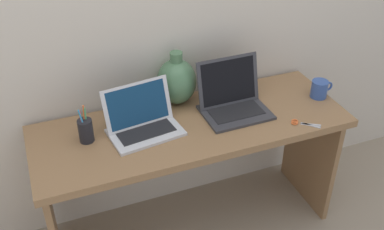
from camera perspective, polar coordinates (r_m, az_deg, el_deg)
ground_plane at (r=2.81m, az=0.00°, el=-13.48°), size 6.00×6.00×0.00m
back_wall at (r=2.37m, az=-2.89°, el=12.35°), size 4.40×0.04×2.40m
desk at (r=2.41m, az=0.00°, el=-4.00°), size 1.60×0.57×0.74m
laptop_left at (r=2.26m, az=-6.22°, el=-0.49°), size 0.37×0.27×0.23m
laptop_right at (r=2.41m, az=4.94°, el=2.18°), size 0.34×0.27×0.26m
green_vase at (r=2.43m, az=-1.91°, el=4.22°), size 0.21×0.21×0.29m
coffee_mug at (r=2.61m, az=15.45°, el=3.11°), size 0.13×0.09×0.10m
pen_cup at (r=2.23m, az=-12.97°, el=-1.83°), size 0.07×0.07×0.19m
scissors at (r=2.38m, az=13.21°, el=-0.97°), size 0.13×0.12×0.01m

